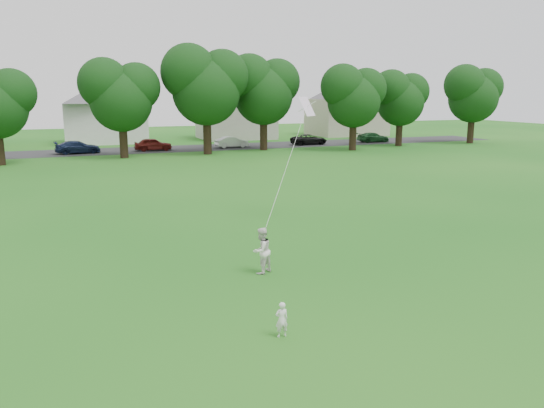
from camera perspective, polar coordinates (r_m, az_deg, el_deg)
name	(u,v)px	position (r m, az deg, el deg)	size (l,w,h in m)	color
ground	(245,301)	(15.23, -2.96, -10.42)	(160.00, 160.00, 0.00)	#145815
street	(114,151)	(55.87, -16.67, 5.48)	(90.00, 7.00, 0.01)	#2D2D30
toddler	(282,320)	(13.01, 1.04, -12.32)	(0.32, 0.21, 0.89)	silver
older_boy	(261,251)	(17.23, -1.15, -5.04)	(0.74, 0.58, 1.52)	silver
kite	(288,163)	(20.44, 1.73, 4.46)	(2.79, 3.65, 8.81)	white
tree_row	(145,88)	(50.08, -13.48, 12.05)	(81.26, 9.09, 10.48)	black
parked_cars	(123,146)	(54.89, -15.76, 6.05)	(63.28, 2.16, 1.28)	black
house_row	(100,100)	(65.52, -18.01, 10.60)	(77.35, 13.52, 10.48)	silver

